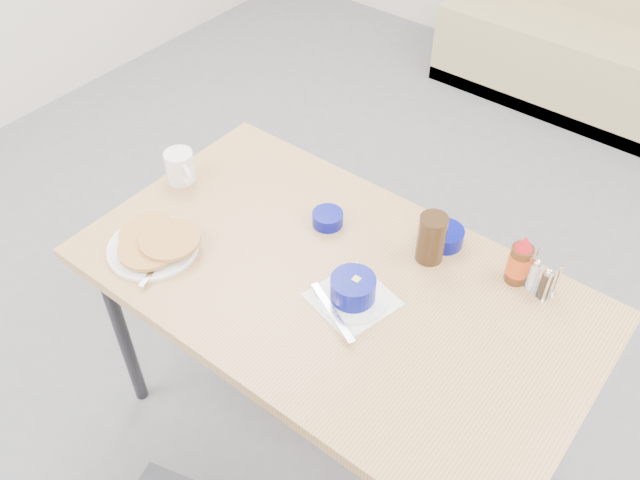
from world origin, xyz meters
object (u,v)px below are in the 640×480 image
Objects in this scene: dining_table at (335,295)px; creamer_bowl at (328,219)px; amber_tumbler at (431,238)px; condiment_caddy at (539,279)px; coffee_mug at (181,167)px; grits_setting at (352,292)px; pancake_plate at (155,244)px; syrup_bottle at (520,262)px; booth_bench at (625,51)px; butter_bowl at (445,236)px.

creamer_bowl is (-0.15, 0.17, 0.08)m from dining_table.
amber_tumbler is 0.30m from condiment_caddy.
creamer_bowl is 0.82× the size of condiment_caddy.
coffee_mug reaches higher than grits_setting.
creamer_bowl is (-0.23, 0.20, -0.01)m from grits_setting.
pancake_plate is at bearing -58.06° from coffee_mug.
syrup_bottle reaches higher than condiment_caddy.
booth_bench is 1.36× the size of dining_table.
butter_bowl is (0.31, 0.14, 0.00)m from creamer_bowl.
grits_setting is at bearing -103.03° from butter_bowl.
grits_setting is at bearing -132.26° from syrup_bottle.
grits_setting reaches higher than creamer_bowl.
booth_bench is at bearing 75.68° from coffee_mug.
grits_setting reaches higher than dining_table.
booth_bench reaches higher than amber_tumbler.
dining_table is at bearing 159.47° from grits_setting.
amber_tumbler is at bearing -86.18° from booth_bench.
grits_setting reaches higher than pancake_plate.
condiment_caddy reaches higher than butter_bowl.
syrup_bottle reaches higher than amber_tumbler.
amber_tumbler is at bearing -147.84° from condiment_caddy.
amber_tumbler reaches higher than creamer_bowl.
creamer_bowl is at bearing 50.04° from pancake_plate.
booth_bench reaches higher than dining_table.
dining_table is at bearing -123.69° from amber_tumbler.
dining_table is at bearing -3.95° from coffee_mug.
butter_bowl is (0.08, 0.34, -0.01)m from grits_setting.
grits_setting is at bearing -20.53° from dining_table.
dining_table is 0.53m from pancake_plate.
creamer_bowl is at bearing -155.41° from butter_bowl.
condiment_caddy reaches higher than grits_setting.
butter_bowl is (0.63, 0.52, 0.01)m from pancake_plate.
syrup_bottle is (0.30, 0.33, 0.03)m from grits_setting.
dining_table is 0.55m from condiment_caddy.
grits_setting is 0.35m from butter_bowl.
condiment_caddy is at bearing -78.75° from booth_bench.
coffee_mug is 0.84m from butter_bowl.
butter_bowl is 0.29m from condiment_caddy.
butter_bowl is 0.09m from amber_tumbler.
grits_setting is at bearing -40.18° from creamer_bowl.
booth_bench is at bearing 86.32° from creamer_bowl.
condiment_caddy is 0.07m from syrup_bottle.
butter_bowl is 0.98× the size of condiment_caddy.
pancake_plate is at bearing -132.94° from condiment_caddy.
amber_tumbler is 1.34× the size of condiment_caddy.
creamer_bowl is at bearing -149.34° from condiment_caddy.
dining_table is 5.59× the size of grits_setting.
booth_bench is 17.20× the size of condiment_caddy.
pancake_plate is 1.63× the size of syrup_bottle.
grits_setting is (0.08, -0.03, 0.10)m from dining_table.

